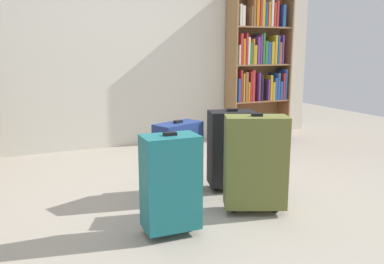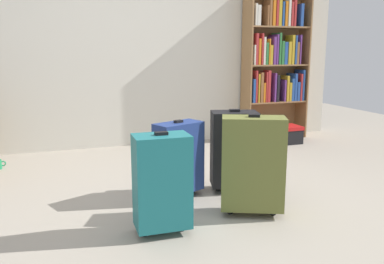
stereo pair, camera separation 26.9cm
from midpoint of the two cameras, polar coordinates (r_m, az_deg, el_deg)
name	(u,v)px [view 1 (the left image)]	position (r m, az deg, el deg)	size (l,w,h in m)	color
ground_plane	(197,206)	(3.17, -1.83, -10.41)	(9.64, 9.64, 0.00)	#9E9384
back_wall	(120,40)	(5.08, -11.69, 12.60)	(5.51, 0.10, 2.60)	beige
bookshelf	(258,58)	(5.58, 7.93, 10.23)	(0.87, 0.29, 1.95)	olive
storage_box	(271,132)	(5.38, 9.62, -0.07)	(0.36, 0.29, 0.22)	black
suitcase_teal	(171,182)	(2.61, -6.03, -7.10)	(0.36, 0.23, 0.68)	#19666B
suitcase_olive	(255,162)	(2.95, 6.36, -4.24)	(0.49, 0.38, 0.74)	brown
suitcase_navy_blue	(178,158)	(3.25, -4.32, -3.68)	(0.43, 0.33, 0.64)	navy
suitcase_black	(231,148)	(3.44, 3.35, -2.29)	(0.43, 0.32, 0.70)	black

